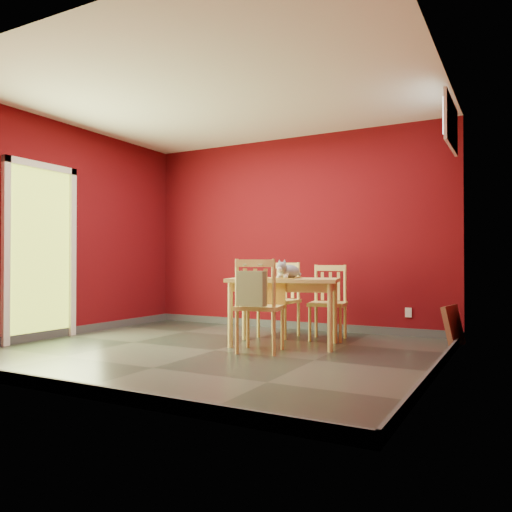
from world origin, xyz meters
The scene contains 13 objects.
ground centered at (0.00, 0.00, 0.00)m, with size 4.50×4.50×0.00m, color #2D342D.
room_shell centered at (0.00, 0.00, 0.05)m, with size 4.50×4.50×4.50m.
doorway centered at (-2.23, -0.40, 1.12)m, with size 0.06×1.01×2.13m.
window centered at (2.23, 1.00, 2.35)m, with size 0.05×0.90×0.50m.
outlet_plate centered at (1.60, 1.99, 0.30)m, with size 0.08×0.01×0.12m, color silver.
dining_table centered at (0.51, 0.63, 0.66)m, with size 1.34×0.97×0.75m.
table_runner centered at (0.51, 0.53, 0.70)m, with size 0.45×0.70×0.32m.
chair_far_left centered at (0.17, 1.24, 0.47)m, with size 0.45×0.45×0.93m.
chair_far_right centered at (0.80, 1.28, 0.46)m, with size 0.48×0.48×0.90m.
chair_near centered at (0.47, 0.11, 0.49)m, with size 0.54×0.54×0.96m.
tote_bag centered at (0.50, -0.11, 0.67)m, with size 0.29×0.18×0.42m.
cat centered at (0.59, 0.59, 0.86)m, with size 0.22×0.43×0.21m, color slate, non-canonical shape.
picture_frame centered at (2.19, 1.45, 0.23)m, with size 0.22×0.47×0.45m.
Camera 1 is at (2.87, -4.44, 0.92)m, focal length 35.00 mm.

